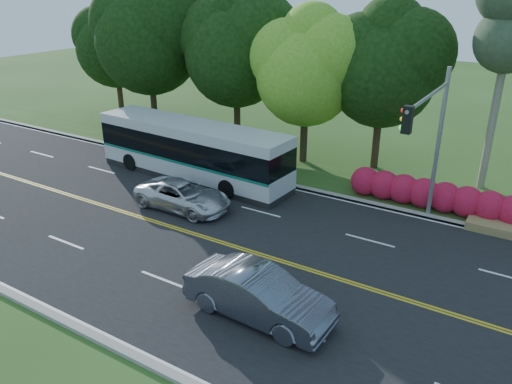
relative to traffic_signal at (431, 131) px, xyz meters
The scene contains 12 objects.
ground 9.65m from the traffic_signal, 140.23° to the right, with size 120.00×120.00×0.00m, color #2E4C19.
road 9.65m from the traffic_signal, 140.23° to the right, with size 60.00×14.00×0.02m, color black.
curb_north 8.15m from the traffic_signal, 164.96° to the left, with size 60.00×0.30×0.15m, color #99968A.
curb_south 14.86m from the traffic_signal, 117.35° to the right, with size 60.00×0.30×0.15m, color #99968A.
grass_verge 8.74m from the traffic_signal, 151.03° to the left, with size 60.00×4.00×0.10m, color #2E4C19.
lane_markings 9.71m from the traffic_signal, 140.63° to the right, with size 57.60×13.82×0.00m.
tree_row 13.61m from the traffic_signal, 150.00° to the left, with size 44.70×9.10×13.84m.
bougainvillea_hedge 4.86m from the traffic_signal, 75.94° to the left, with size 9.50×2.25×1.50m.
traffic_signal is the anchor object (origin of this frame).
transit_bus 13.01m from the traffic_signal, behind, with size 12.10×3.25×3.13m.
sedan 10.08m from the traffic_signal, 107.75° to the right, with size 1.77×5.08×1.67m, color slate.
suv 11.71m from the traffic_signal, 161.34° to the right, with size 2.25×4.88×1.36m, color silver.
Camera 1 is at (10.79, -15.19, 10.34)m, focal length 35.00 mm.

